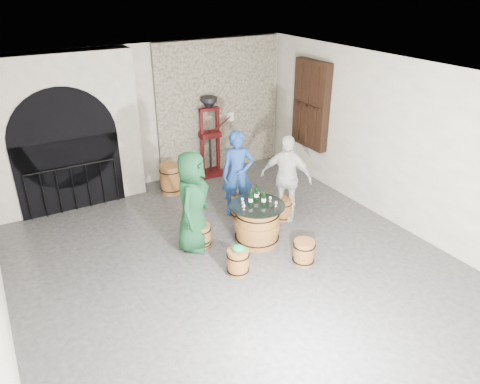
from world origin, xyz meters
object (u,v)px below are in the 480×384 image
person_white (286,178)px  barrel_stool_left (201,236)px  person_green (192,202)px  barrel_stool_right (283,209)px  wine_bottle_left (251,198)px  barrel_stool_far (240,207)px  person_blue (238,174)px  barrel_stool_near_left (238,262)px  wine_bottle_right (256,194)px  corking_press (210,131)px  barrel_stool_near_right (304,252)px  wine_bottle_center (264,198)px  barrel_table (257,224)px  side_barrel (171,179)px

person_white → barrel_stool_left: bearing=-126.3°
person_white → person_green: bearing=-127.7°
barrel_stool_right → wine_bottle_left: 1.31m
barrel_stool_far → wine_bottle_left: (-0.33, -0.96, 0.69)m
person_green → person_blue: bearing=-20.3°
barrel_stool_near_left → person_green: 1.34m
wine_bottle_right → corking_press: (0.58, 3.04, 0.23)m
barrel_stool_near_right → barrel_stool_near_left: (-1.12, 0.31, 0.00)m
barrel_stool_left → barrel_stool_near_right: size_ratio=1.00×
barrel_stool_near_left → wine_bottle_right: (0.87, 0.85, 0.69)m
person_blue → corking_press: corking_press is taller
barrel_stool_right → wine_bottle_center: bearing=-146.6°
person_blue → wine_bottle_center: person_blue is taller
person_green → barrel_stool_near_left: bearing=-124.1°
barrel_table → corking_press: 3.37m
wine_bottle_left → person_blue: bearing=71.9°
barrel_stool_near_left → barrel_table: bearing=40.3°
corking_press → barrel_stool_left: bearing=-116.5°
barrel_stool_right → wine_bottle_center: wine_bottle_center is taller
barrel_stool_left → person_blue: size_ratio=0.25×
barrel_stool_far → person_white: bearing=-32.4°
person_blue → person_white: size_ratio=1.01×
barrel_stool_near_right → person_white: bearing=66.5°
barrel_stool_far → person_blue: (0.03, 0.12, 0.67)m
wine_bottle_left → corking_press: size_ratio=0.17×
wine_bottle_right → side_barrel: wine_bottle_right is taller
barrel_stool_left → person_blue: (1.21, 0.75, 0.67)m
barrel_table → corking_press: corking_press is taller
barrel_table → person_blue: person_blue is taller
barrel_stool_near_left → wine_bottle_right: size_ratio=1.35×
barrel_stool_far → wine_bottle_center: wine_bottle_center is taller
barrel_table → corking_press: size_ratio=0.52×
barrel_table → person_white: person_white is taller
person_white → barrel_stool_near_right: bearing=-63.9°
barrel_stool_near_right → person_blue: bearing=92.4°
barrel_stool_near_left → barrel_stool_left: bearing=99.3°
barrel_stool_near_right → corking_press: size_ratio=0.23×
person_white → side_barrel: person_white is taller
barrel_stool_left → wine_bottle_left: 1.15m
person_white → wine_bottle_left: bearing=-107.4°
barrel_stool_left → corking_press: corking_press is taller
barrel_stool_near_right → wine_bottle_right: size_ratio=1.35×
person_green → wine_bottle_right: size_ratio=5.68×
barrel_stool_right → corking_press: 2.89m
barrel_stool_near_right → wine_bottle_right: 1.37m
barrel_stool_near_left → side_barrel: side_barrel is taller
barrel_stool_right → barrel_stool_near_right: size_ratio=1.00×
barrel_stool_right → wine_bottle_right: bearing=-159.3°
barrel_stool_right → wine_bottle_center: size_ratio=1.35×
wine_bottle_center → corking_press: size_ratio=0.17×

